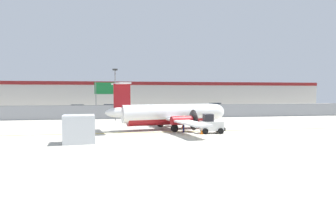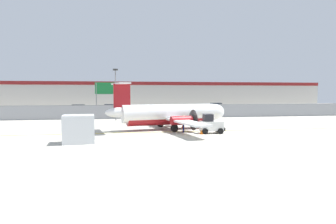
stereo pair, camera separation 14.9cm
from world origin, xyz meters
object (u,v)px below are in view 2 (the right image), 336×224
at_px(commuter_airplane, 172,114).
at_px(traffic_cone_near_right, 202,131).
at_px(traffic_cone_far_left, 183,125).
at_px(parked_car_5, 215,106).
at_px(parked_car_2, 136,110).
at_px(highway_sign, 107,91).
at_px(ground_crew_worker, 184,123).
at_px(parked_car_3, 168,109).
at_px(parked_car_0, 79,109).
at_px(parked_car_4, 205,110).
at_px(parked_car_1, 110,108).
at_px(apron_light_pole, 116,90).
at_px(traffic_cone_near_left, 199,125).
at_px(baggage_tug, 211,125).
at_px(cargo_container, 79,129).

height_order(commuter_airplane, traffic_cone_near_right, commuter_airplane).
height_order(commuter_airplane, traffic_cone_far_left, commuter_airplane).
bearing_deg(parked_car_5, parked_car_2, 29.68).
distance_m(parked_car_2, highway_sign, 6.78).
height_order(ground_crew_worker, parked_car_3, same).
bearing_deg(parked_car_0, parked_car_4, -16.94).
relative_size(parked_car_1, parked_car_4, 0.99).
distance_m(commuter_airplane, traffic_cone_far_left, 2.00).
bearing_deg(commuter_airplane, parked_car_5, 53.19).
distance_m(ground_crew_worker, parked_car_1, 30.95).
distance_m(commuter_airplane, parked_car_2, 19.65).
relative_size(traffic_cone_near_right, apron_light_pole, 0.09).
bearing_deg(parked_car_3, traffic_cone_near_left, -87.90).
distance_m(commuter_airplane, baggage_tug, 5.04).
distance_m(commuter_airplane, cargo_container, 11.48).
bearing_deg(baggage_tug, parked_car_3, 94.65).
distance_m(traffic_cone_near_right, parked_car_3, 27.38).
bearing_deg(parked_car_0, parked_car_5, 8.71).
bearing_deg(parked_car_3, parked_car_4, -27.73).
xyz_separation_m(parked_car_5, apron_light_pole, (-21.25, -19.44, 3.41)).
relative_size(apron_light_pole, highway_sign, 1.32).
height_order(traffic_cone_near_right, parked_car_2, parked_car_2).
xyz_separation_m(parked_car_1, parked_car_4, (16.72, -7.81, 0.00)).
height_order(cargo_container, parked_car_4, cargo_container).
xyz_separation_m(commuter_airplane, highway_sign, (-7.32, 15.75, 2.54)).
bearing_deg(commuter_airplane, ground_crew_worker, -84.52).
distance_m(baggage_tug, parked_car_3, 26.90).
distance_m(baggage_tug, traffic_cone_near_right, 1.27).
xyz_separation_m(ground_crew_worker, parked_car_1, (-7.87, 29.93, -0.06)).
relative_size(baggage_tug, parked_car_3, 0.57).
height_order(parked_car_1, apron_light_pole, apron_light_pole).
xyz_separation_m(cargo_container, apron_light_pole, (2.84, 18.54, 3.20)).
xyz_separation_m(traffic_cone_near_right, parked_car_3, (1.35, 27.34, 0.58)).
bearing_deg(apron_light_pole, ground_crew_worker, -64.09).
height_order(parked_car_5, highway_sign, highway_sign).
height_order(cargo_container, traffic_cone_far_left, cargo_container).
bearing_deg(parked_car_3, baggage_tug, -88.13).
bearing_deg(baggage_tug, parked_car_4, 79.95).
bearing_deg(parked_car_3, parked_car_1, 160.66).
xyz_separation_m(traffic_cone_near_right, parked_car_1, (-9.27, 31.60, 0.58)).
distance_m(commuter_airplane, traffic_cone_near_right, 4.94).
bearing_deg(parked_car_0, traffic_cone_near_left, -57.17).
xyz_separation_m(parked_car_4, parked_car_5, (5.70, 11.10, 0.00)).
xyz_separation_m(baggage_tug, apron_light_pole, (-9.15, 15.01, 3.45)).
bearing_deg(cargo_container, baggage_tug, 10.63).
xyz_separation_m(traffic_cone_near_left, traffic_cone_far_left, (-1.93, -0.23, 0.00)).
relative_size(parked_car_0, apron_light_pole, 0.58).
relative_size(baggage_tug, parked_car_2, 0.56).
height_order(traffic_cone_near_left, parked_car_3, parked_car_3).
relative_size(cargo_container, parked_car_5, 0.61).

